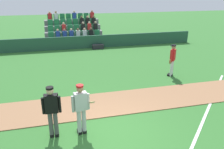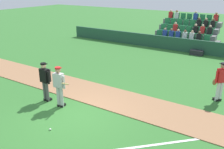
# 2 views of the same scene
# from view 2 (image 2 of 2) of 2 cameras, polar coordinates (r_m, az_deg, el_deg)

# --- Properties ---
(ground_plane) EXTENTS (80.00, 80.00, 0.00)m
(ground_plane) POSITION_cam_2_polar(r_m,az_deg,el_deg) (9.93, -8.51, -9.30)
(ground_plane) COLOR #33702D
(infield_dirt_path) EXTENTS (28.00, 2.11, 0.03)m
(infield_dirt_path) POSITION_cam_2_polar(r_m,az_deg,el_deg) (11.35, -1.75, -5.02)
(infield_dirt_path) COLOR #9E704C
(infield_dirt_path) RESTS_ON ground
(foul_line_chalk) EXTENTS (8.61, 8.51, 0.01)m
(foul_line_chalk) POSITION_cam_2_polar(r_m,az_deg,el_deg) (8.15, 5.87, -16.47)
(foul_line_chalk) COLOR white
(foul_line_chalk) RESTS_ON ground
(dugout_fence) EXTENTS (20.00, 0.16, 1.02)m
(dugout_fence) POSITION_cam_2_polar(r_m,az_deg,el_deg) (19.66, 14.78, 6.84)
(dugout_fence) COLOR #234C38
(dugout_fence) RESTS_ON ground
(stadium_bleachers) EXTENTS (5.00, 3.80, 2.70)m
(stadium_bleachers) POSITION_cam_2_polar(r_m,az_deg,el_deg) (21.74, 16.86, 8.61)
(stadium_bleachers) COLOR slate
(stadium_bleachers) RESTS_ON ground
(batter_grey_jersey) EXTENTS (0.72, 0.74, 1.76)m
(batter_grey_jersey) POSITION_cam_2_polar(r_m,az_deg,el_deg) (10.27, -12.14, -2.50)
(batter_grey_jersey) COLOR #B2B2B2
(batter_grey_jersey) RESTS_ON ground
(umpire_home_plate) EXTENTS (0.59, 0.31, 1.76)m
(umpire_home_plate) POSITION_cam_2_polar(r_m,az_deg,el_deg) (10.93, -15.27, -1.18)
(umpire_home_plate) COLOR #4C4C4C
(umpire_home_plate) RESTS_ON ground
(runner_red_jersey) EXTENTS (0.55, 0.51, 1.76)m
(runner_red_jersey) POSITION_cam_2_polar(r_m,az_deg,el_deg) (11.55, 23.91, -1.30)
(runner_red_jersey) COLOR silver
(runner_red_jersey) RESTS_ON ground
(baseball) EXTENTS (0.07, 0.07, 0.07)m
(baseball) POSITION_cam_2_polar(r_m,az_deg,el_deg) (9.16, -14.16, -12.25)
(baseball) COLOR white
(baseball) RESTS_ON ground
(equipment_bag) EXTENTS (0.90, 0.36, 0.36)m
(equipment_bag) POSITION_cam_2_polar(r_m,az_deg,el_deg) (18.88, 19.06, 4.82)
(equipment_bag) COLOR #232328
(equipment_bag) RESTS_ON ground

